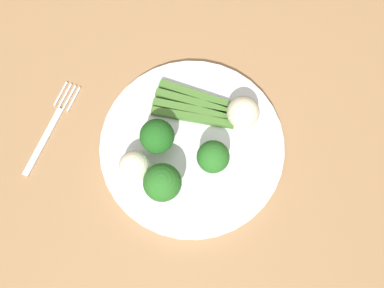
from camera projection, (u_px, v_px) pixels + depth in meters
The scene contains 10 objects.
ground_plane at pixel (169, 205), 1.38m from camera, with size 6.00×6.00×0.02m, color tan.
dining_table at pixel (149, 166), 0.73m from camera, with size 1.33×0.87×0.77m.
plate at pixel (192, 146), 0.62m from camera, with size 0.29×0.29×0.01m, color white.
asparagus_bundle at pixel (195, 107), 0.62m from camera, with size 0.14×0.07×0.01m.
broccoli_front_left at pixel (162, 183), 0.55m from camera, with size 0.06×0.06×0.07m.
broccoli_front at pixel (213, 157), 0.57m from camera, with size 0.05×0.05×0.06m.
broccoli_right at pixel (157, 136), 0.57m from camera, with size 0.05×0.05×0.06m.
cauliflower_outer_edge at pixel (243, 112), 0.60m from camera, with size 0.05×0.05×0.05m, color beige.
cauliflower_left at pixel (137, 166), 0.58m from camera, with size 0.05×0.05×0.05m, color silver.
fork at pixel (51, 127), 0.63m from camera, with size 0.06×0.16×0.00m.
Camera 1 is at (0.10, -0.14, 1.38)m, focal length 36.71 mm.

